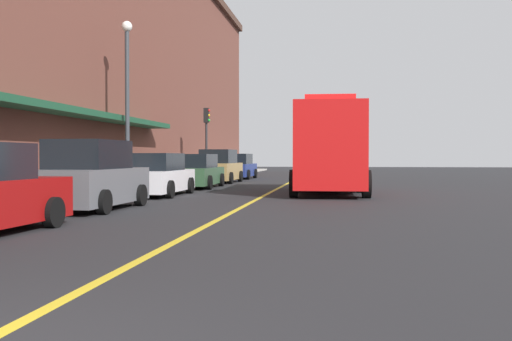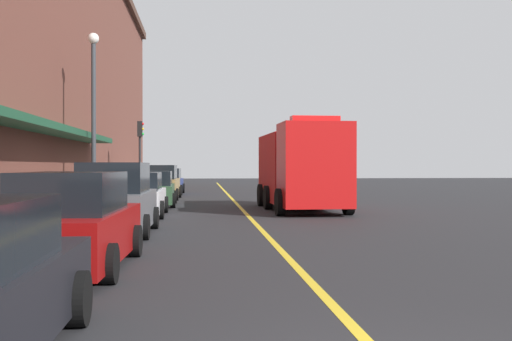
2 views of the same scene
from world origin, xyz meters
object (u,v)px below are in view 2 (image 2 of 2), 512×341
(fire_truck, at_px, (301,168))
(parked_car_4, at_px, (154,189))
(parked_car_3, at_px, (137,195))
(traffic_light_near, at_px, (140,143))
(street_lamp_left, at_px, (94,101))
(parked_car_2, at_px, (116,201))
(parked_car_5, at_px, (161,183))
(parked_car_6, at_px, (167,182))
(parking_meter_0, at_px, (76,192))
(parked_car_1, at_px, (74,224))

(fire_truck, bearing_deg, parked_car_4, -118.81)
(parked_car_3, relative_size, traffic_light_near, 1.07)
(street_lamp_left, relative_size, traffic_light_near, 1.61)
(street_lamp_left, bearing_deg, traffic_light_near, 86.81)
(traffic_light_near, bearing_deg, street_lamp_left, -93.19)
(parked_car_2, height_order, parked_car_5, parked_car_2)
(fire_truck, distance_m, traffic_light_near, 14.02)
(parked_car_3, height_order, parked_car_6, parked_car_6)
(parked_car_5, bearing_deg, parked_car_6, 1.03)
(street_lamp_left, distance_m, traffic_light_near, 11.95)
(parking_meter_0, bearing_deg, street_lamp_left, 95.26)
(fire_truck, bearing_deg, parked_car_1, -26.37)
(parked_car_6, relative_size, parking_meter_0, 3.34)
(parked_car_6, distance_m, traffic_light_near, 4.06)
(parked_car_4, relative_size, fire_truck, 0.64)
(fire_truck, bearing_deg, parked_car_2, -39.26)
(parked_car_2, distance_m, street_lamp_left, 9.02)
(parked_car_2, bearing_deg, fire_truck, -36.61)
(parked_car_5, bearing_deg, parked_car_4, -178.37)
(traffic_light_near, bearing_deg, parked_car_6, 64.19)
(fire_truck, height_order, traffic_light_near, traffic_light_near)
(parked_car_3, distance_m, street_lamp_left, 4.67)
(parked_car_5, relative_size, parking_meter_0, 3.39)
(parked_car_2, relative_size, parked_car_4, 0.87)
(parked_car_2, height_order, parking_meter_0, parked_car_2)
(parked_car_1, bearing_deg, parked_car_6, 1.70)
(parked_car_6, bearing_deg, street_lamp_left, 173.51)
(parked_car_4, distance_m, fire_truck, 7.09)
(fire_truck, bearing_deg, parking_meter_0, -50.63)
(parked_car_5, relative_size, street_lamp_left, 0.65)
(parked_car_4, height_order, parking_meter_0, parked_car_4)
(parked_car_6, bearing_deg, parked_car_3, -179.03)
(parked_car_5, bearing_deg, parked_car_1, -178.83)
(parked_car_6, distance_m, street_lamp_left, 15.41)
(parked_car_4, relative_size, parked_car_6, 1.11)
(parked_car_6, bearing_deg, parked_car_1, -178.68)
(parked_car_2, distance_m, fire_truck, 10.49)
(parked_car_2, bearing_deg, parked_car_5, 0.61)
(parked_car_1, relative_size, fire_truck, 0.61)
(fire_truck, bearing_deg, parked_car_5, -145.83)
(parked_car_2, distance_m, parking_meter_0, 2.07)
(parked_car_1, height_order, parked_car_6, parked_car_1)
(parked_car_1, height_order, traffic_light_near, traffic_light_near)
(parked_car_5, distance_m, parking_meter_0, 15.49)
(parked_car_1, distance_m, parked_car_6, 28.43)
(parked_car_6, bearing_deg, parked_car_4, -178.50)
(fire_truck, relative_size, street_lamp_left, 1.10)
(parked_car_2, height_order, traffic_light_near, traffic_light_near)
(parked_car_3, xyz_separation_m, parked_car_6, (0.17, 17.02, 0.02))
(parked_car_1, relative_size, traffic_light_near, 1.08)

